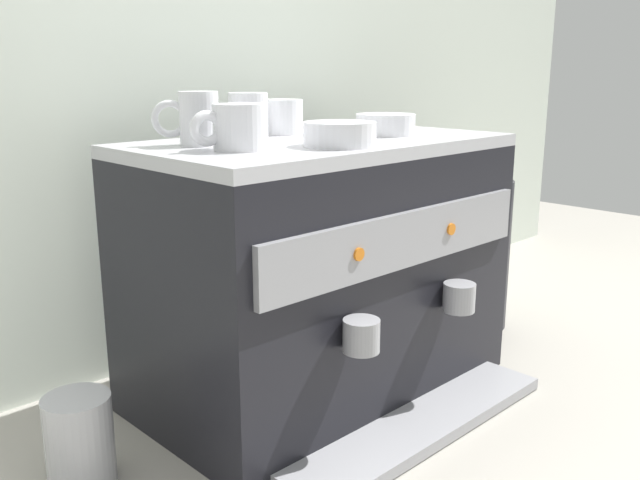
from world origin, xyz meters
name	(u,v)px	position (x,y,z in m)	size (l,w,h in m)	color
ground_plane	(320,386)	(0.00, 0.00, 0.00)	(4.00, 4.00, 0.00)	#9E998E
tiled_backsplash_wall	(209,131)	(0.00, 0.33, 0.46)	(2.80, 0.03, 0.92)	silver
espresso_machine	(322,269)	(0.00, 0.00, 0.23)	(0.66, 0.48, 0.47)	black
ceramic_cup_0	(237,127)	(-0.20, -0.03, 0.50)	(0.12, 0.08, 0.07)	white
ceramic_cup_1	(196,119)	(-0.21, 0.06, 0.51)	(0.09, 0.08, 0.08)	white
ceramic_cup_2	(279,117)	(0.01, 0.12, 0.50)	(0.11, 0.09, 0.06)	white
ceramic_cup_3	(249,116)	(-0.09, 0.08, 0.51)	(0.10, 0.08, 0.08)	white
ceramic_bowl_0	(340,135)	(-0.06, -0.10, 0.48)	(0.12, 0.12, 0.04)	white
ceramic_bowl_1	(385,125)	(0.14, -0.03, 0.48)	(0.11, 0.11, 0.04)	white
coffee_grinder	(476,238)	(0.48, -0.01, 0.21)	(0.16, 0.16, 0.44)	black
milk_pitcher	(80,440)	(-0.47, 0.02, 0.07)	(0.10, 0.10, 0.14)	#B7B7BC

